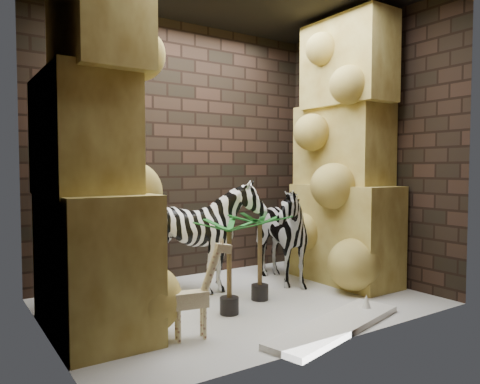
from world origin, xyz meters
TOP-DOWN VIEW (x-y plane):
  - floor at (0.00, 0.00)m, footprint 3.50×3.50m
  - wall_back at (0.00, 1.25)m, footprint 3.50×0.00m
  - wall_front at (0.00, -1.25)m, footprint 3.50×0.00m
  - wall_left at (-1.75, 0.00)m, footprint 0.00×3.00m
  - wall_right at (1.75, 0.00)m, footprint 0.00×3.00m
  - rock_pillar_left at (-1.40, 0.00)m, footprint 0.68×1.30m
  - rock_pillar_right at (1.42, 0.00)m, footprint 0.58×1.25m
  - zebra_right at (0.73, 0.41)m, footprint 0.74×1.15m
  - zebra_left at (-0.14, 0.49)m, footprint 0.97×1.20m
  - giraffe_toy at (-0.85, -0.60)m, footprint 0.42×0.21m
  - palm_front at (0.19, -0.06)m, footprint 0.36×0.36m
  - palm_back at (-0.29, -0.26)m, footprint 0.36×0.36m
  - surfboard at (0.22, -1.05)m, footprint 1.55×0.73m

SIDE VIEW (x-z plane):
  - floor at x=0.00m, z-range 0.00..0.00m
  - surfboard at x=0.22m, z-range 0.00..0.05m
  - giraffe_toy at x=-0.85m, z-range 0.00..0.77m
  - palm_back at x=-0.29m, z-range 0.00..0.85m
  - palm_front at x=0.19m, z-range 0.00..0.86m
  - zebra_left at x=-0.14m, z-range 0.00..1.07m
  - zebra_right at x=0.73m, z-range 0.00..1.27m
  - wall_back at x=0.00m, z-range -0.25..3.25m
  - wall_front at x=0.00m, z-range -0.25..3.25m
  - wall_left at x=-1.75m, z-range 0.00..3.00m
  - wall_right at x=1.75m, z-range 0.00..3.00m
  - rock_pillar_left at x=-1.40m, z-range 0.00..3.00m
  - rock_pillar_right at x=1.42m, z-range 0.00..3.00m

